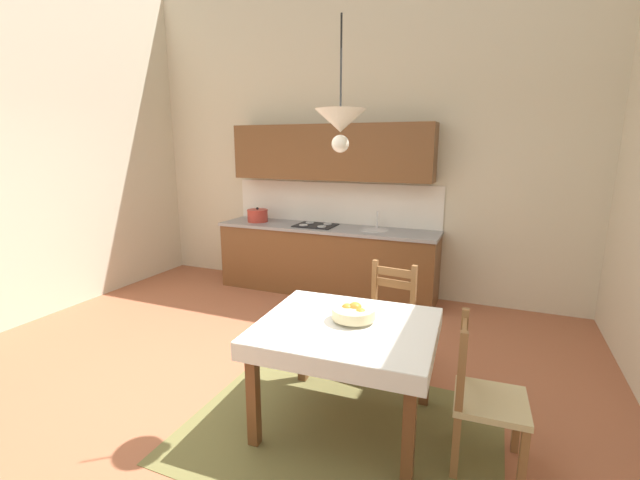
% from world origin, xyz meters
% --- Properties ---
extents(ground_plane, '(6.46, 6.14, 0.10)m').
position_xyz_m(ground_plane, '(0.00, 0.00, -0.05)').
color(ground_plane, '#A86042').
extents(wall_back, '(6.46, 0.12, 4.09)m').
position_xyz_m(wall_back, '(0.00, 2.83, 2.05)').
color(wall_back, beige).
rests_on(wall_back, ground_plane).
extents(area_rug, '(2.10, 1.60, 0.01)m').
position_xyz_m(area_rug, '(0.93, -0.15, 0.00)').
color(area_rug, olive).
rests_on(area_rug, ground_plane).
extents(kitchen_cabinetry, '(2.93, 0.63, 2.20)m').
position_xyz_m(kitchen_cabinetry, '(-0.25, 2.50, 0.86)').
color(kitchen_cabinetry, brown).
rests_on(kitchen_cabinetry, ground_plane).
extents(dining_table, '(1.23, 1.08, 0.75)m').
position_xyz_m(dining_table, '(0.93, -0.05, 0.62)').
color(dining_table, brown).
rests_on(dining_table, ground_plane).
extents(dining_chair_kitchen_side, '(0.46, 0.46, 0.93)m').
position_xyz_m(dining_chair_kitchen_side, '(1.00, 0.83, 0.44)').
color(dining_chair_kitchen_side, '#D1BC89').
rests_on(dining_chair_kitchen_side, ground_plane).
extents(dining_chair_window_side, '(0.44, 0.44, 0.93)m').
position_xyz_m(dining_chair_window_side, '(1.82, -0.10, 0.44)').
color(dining_chair_window_side, '#D1BC89').
rests_on(dining_chair_window_side, ground_plane).
extents(fruit_bowl, '(0.30, 0.30, 0.12)m').
position_xyz_m(fruit_bowl, '(0.96, 0.01, 0.81)').
color(fruit_bowl, beige).
rests_on(fruit_bowl, dining_table).
extents(pendant_lamp, '(0.32, 0.32, 0.80)m').
position_xyz_m(pendant_lamp, '(0.86, -0.04, 2.07)').
color(pendant_lamp, black).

